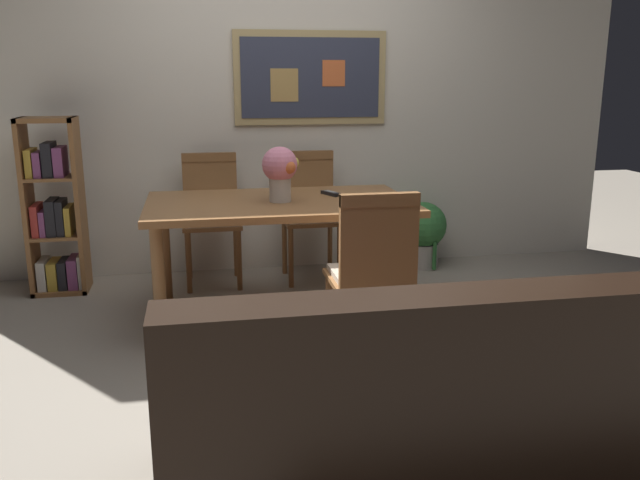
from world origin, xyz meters
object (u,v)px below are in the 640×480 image
(dining_chair_far_right, at_px, (309,204))
(bookshelf, at_px, (56,216))
(dining_table, at_px, (279,215))
(leather_couch, at_px, (430,416))
(dining_chair_far_left, at_px, (211,208))
(dining_chair_near_right, at_px, (373,265))
(tv_remote, at_px, (331,193))
(flower_vase, at_px, (280,169))
(potted_ivy, at_px, (423,231))

(dining_chair_far_right, distance_m, bookshelf, 1.73)
(dining_table, relative_size, leather_couch, 0.86)
(dining_chair_far_left, height_order, dining_chair_near_right, same)
(dining_chair_far_right, bearing_deg, dining_table, -111.77)
(dining_table, height_order, tv_remote, tv_remote)
(leather_couch, relative_size, flower_vase, 5.60)
(dining_table, xyz_separation_m, dining_chair_near_right, (0.36, -0.81, -0.10))
(dining_chair_far_left, height_order, dining_chair_far_right, same)
(dining_chair_near_right, xyz_separation_m, flower_vase, (-0.35, 0.78, 0.37))
(dining_chair_near_right, bearing_deg, potted_ivy, 63.02)
(dining_chair_far_left, bearing_deg, potted_ivy, 2.50)
(dining_chair_far_right, bearing_deg, dining_chair_far_left, 179.50)
(dining_chair_near_right, bearing_deg, dining_table, 113.98)
(potted_ivy, height_order, flower_vase, flower_vase)
(dining_table, bearing_deg, dining_chair_far_left, 115.76)
(dining_table, bearing_deg, tv_remote, 20.23)
(dining_chair_near_right, distance_m, potted_ivy, 1.90)
(dining_chair_near_right, bearing_deg, flower_vase, 114.36)
(dining_chair_near_right, height_order, leather_couch, dining_chair_near_right)
(bookshelf, distance_m, flower_vase, 1.67)
(dining_chair_far_left, xyz_separation_m, bookshelf, (-1.03, -0.04, -0.01))
(leather_couch, height_order, flower_vase, flower_vase)
(dining_chair_far_left, xyz_separation_m, tv_remote, (0.72, -0.67, 0.19))
(flower_vase, xyz_separation_m, tv_remote, (0.33, 0.15, -0.18))
(dining_table, distance_m, tv_remote, 0.37)
(dining_table, relative_size, bookshelf, 1.32)
(bookshelf, xyz_separation_m, potted_ivy, (2.63, 0.11, -0.25))
(leather_couch, bearing_deg, flower_vase, 98.25)
(dining_chair_far_right, height_order, flower_vase, flower_vase)
(flower_vase, bearing_deg, leather_couch, -81.75)
(dining_table, height_order, bookshelf, bookshelf)
(dining_table, bearing_deg, dining_chair_far_right, 68.23)
(dining_chair_near_right, relative_size, potted_ivy, 1.71)
(dining_chair_far_left, bearing_deg, dining_chair_far_right, -0.50)
(leather_couch, height_order, bookshelf, bookshelf)
(leather_couch, height_order, potted_ivy, leather_couch)
(flower_vase, bearing_deg, bookshelf, 151.23)
(bookshelf, bearing_deg, leather_couch, -57.35)
(dining_chair_near_right, relative_size, leather_couch, 0.51)
(potted_ivy, bearing_deg, tv_remote, -139.67)
(dining_chair_far_left, distance_m, potted_ivy, 1.62)
(flower_vase, bearing_deg, dining_table, 102.25)
(dining_chair_far_right, bearing_deg, potted_ivy, 4.85)
(leather_couch, distance_m, tv_remote, 2.06)
(dining_chair_far_left, distance_m, tv_remote, 1.01)
(dining_table, xyz_separation_m, bookshelf, (-1.42, 0.75, -0.11))
(dining_chair_far_right, bearing_deg, leather_couch, -90.86)
(leather_couch, xyz_separation_m, flower_vase, (-0.27, 1.86, 0.60))
(dining_chair_far_right, relative_size, potted_ivy, 1.71)
(bookshelf, height_order, tv_remote, bookshelf)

